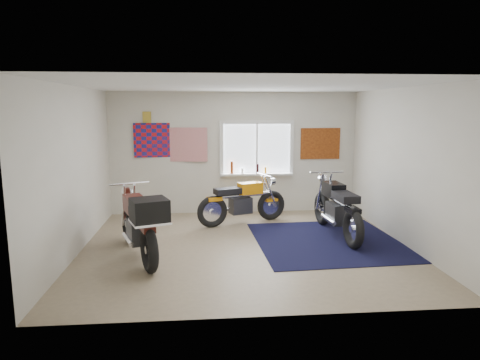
{
  "coord_description": "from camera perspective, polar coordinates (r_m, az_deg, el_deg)",
  "views": [
    {
      "loc": [
        -0.7,
        -6.99,
        2.34
      ],
      "look_at": [
        -0.06,
        0.4,
        1.09
      ],
      "focal_mm": 32.0,
      "sensor_mm": 36.0,
      "label": 1
    }
  ],
  "objects": [
    {
      "name": "triumph_poster",
      "position": [
        9.87,
        10.65,
        4.79
      ],
      "size": [
        0.9,
        0.03,
        0.7
      ],
      "primitive_type": "cube",
      "color": "#A54C14",
      "rests_on": "room_shell"
    },
    {
      "name": "black_chrome_bike",
      "position": [
        8.11,
        12.77,
        -3.83
      ],
      "size": [
        0.68,
        2.22,
        1.14
      ],
      "rotation": [
        0.0,
        0.0,
        1.64
      ],
      "color": "black",
      "rests_on": "navy_rug"
    },
    {
      "name": "ground",
      "position": [
        7.41,
        0.72,
        -8.87
      ],
      "size": [
        5.5,
        5.5,
        0.0
      ],
      "primitive_type": "plane",
      "color": "#9E896B",
      "rests_on": "ground"
    },
    {
      "name": "room_shell",
      "position": [
        7.07,
        0.74,
        3.85
      ],
      "size": [
        5.5,
        5.5,
        5.5
      ],
      "color": "white",
      "rests_on": "ground"
    },
    {
      "name": "yellow_triumph",
      "position": [
        8.74,
        0.3,
        -3.03
      ],
      "size": [
        1.89,
        0.86,
        1.0
      ],
      "rotation": [
        0.0,
        0.0,
        0.36
      ],
      "color": "black",
      "rests_on": "ground"
    },
    {
      "name": "oil_bottles",
      "position": [
        9.53,
        0.64,
        1.54
      ],
      "size": [
        0.82,
        0.07,
        0.28
      ],
      "color": "maroon",
      "rests_on": "window_assembly"
    },
    {
      "name": "maroon_tourer",
      "position": [
        6.8,
        -13.22,
        -5.7
      ],
      "size": [
        1.11,
        2.16,
        1.12
      ],
      "rotation": [
        0.0,
        0.0,
        1.92
      ],
      "color": "black",
      "rests_on": "ground"
    },
    {
      "name": "window_assembly",
      "position": [
        9.59,
        2.24,
        3.73
      ],
      "size": [
        1.66,
        0.17,
        1.26
      ],
      "color": "white",
      "rests_on": "room_shell"
    },
    {
      "name": "flag_display",
      "position": [
        9.55,
        -12.32,
        8.19
      ],
      "size": [
        1.6,
        0.1,
        1.17
      ],
      "color": "red",
      "rests_on": "room_shell"
    },
    {
      "name": "navy_rug",
      "position": [
        7.84,
        11.58,
        -7.98
      ],
      "size": [
        2.62,
        2.72,
        0.01
      ],
      "primitive_type": "cube",
      "rotation": [
        0.0,
        0.0,
        0.05
      ],
      "color": "black",
      "rests_on": "ground"
    }
  ]
}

